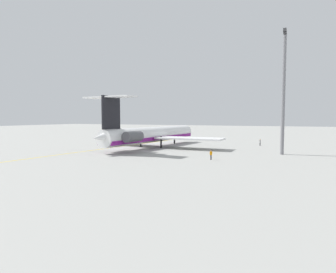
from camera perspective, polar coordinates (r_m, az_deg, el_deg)
name	(u,v)px	position (r m, az deg, el deg)	size (l,w,h in m)	color
ground	(126,144)	(80.19, -8.46, -1.47)	(378.99, 378.99, 0.00)	#9E9E99
main_jetliner	(151,135)	(69.70, -3.48, 0.40)	(40.06, 35.44, 11.67)	white
ground_crew_near_nose	(260,142)	(77.08, 17.97, -0.98)	(0.29, 0.40, 1.79)	black
ground_crew_near_tail	(211,154)	(49.85, 8.60, -3.40)	(0.29, 0.38, 1.75)	black
safety_cone_nose	(157,139)	(94.70, -2.19, -0.46)	(0.40, 0.40, 0.55)	#EA590F
taxiway_centreline	(126,146)	(74.74, -8.33, -1.85)	(72.13, 0.36, 0.01)	gold
light_mast	(284,87)	(60.95, 22.15, 9.12)	(4.00, 0.70, 24.12)	slate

